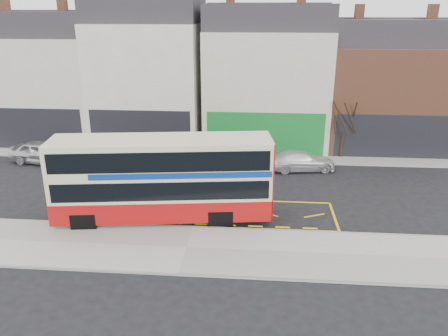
# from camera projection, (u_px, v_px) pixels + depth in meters

# --- Properties ---
(ground) EXTENTS (120.00, 120.00, 0.00)m
(ground) POSITION_uv_depth(u_px,v_px,m) (194.00, 226.00, 21.34)
(ground) COLOR black
(ground) RESTS_ON ground
(pavement) EXTENTS (40.00, 4.00, 0.15)m
(pavement) POSITION_uv_depth(u_px,v_px,m) (186.00, 249.00, 19.16)
(pavement) COLOR #A7A49F
(pavement) RESTS_ON ground
(kerb) EXTENTS (40.00, 0.15, 0.15)m
(kerb) POSITION_uv_depth(u_px,v_px,m) (193.00, 228.00, 20.96)
(kerb) COLOR gray
(kerb) RESTS_ON ground
(far_pavement) EXTENTS (50.00, 3.00, 0.15)m
(far_pavement) POSITION_uv_depth(u_px,v_px,m) (216.00, 154.00, 31.61)
(far_pavement) COLOR #A7A49F
(far_pavement) RESTS_ON ground
(road_markings) EXTENTS (14.00, 3.40, 0.01)m
(road_markings) POSITION_uv_depth(u_px,v_px,m) (198.00, 211.00, 22.83)
(road_markings) COLOR yellow
(road_markings) RESTS_ON ground
(terrace_far_left) EXTENTS (8.00, 8.01, 10.80)m
(terrace_far_left) POSITION_uv_depth(u_px,v_px,m) (52.00, 78.00, 34.74)
(terrace_far_left) COLOR beige
(terrace_far_left) RESTS_ON ground
(terrace_left) EXTENTS (8.00, 8.01, 11.80)m
(terrace_left) POSITION_uv_depth(u_px,v_px,m) (150.00, 72.00, 33.96)
(terrace_left) COLOR beige
(terrace_left) RESTS_ON ground
(terrace_green_shop) EXTENTS (9.00, 8.01, 11.30)m
(terrace_green_shop) POSITION_uv_depth(u_px,v_px,m) (266.00, 77.00, 33.36)
(terrace_green_shop) COLOR beige
(terrace_green_shop) RESTS_ON ground
(terrace_right) EXTENTS (9.00, 8.01, 10.30)m
(terrace_right) POSITION_uv_depth(u_px,v_px,m) (386.00, 85.00, 32.85)
(terrace_right) COLOR brown
(terrace_right) RESTS_ON ground
(double_decker_bus) EXTENTS (10.80, 3.79, 4.22)m
(double_decker_bus) POSITION_uv_depth(u_px,v_px,m) (163.00, 178.00, 21.26)
(double_decker_bus) COLOR beige
(double_decker_bus) RESTS_ON ground
(bus_stop_post) EXTENTS (0.69, 0.14, 2.74)m
(bus_stop_post) POSITION_uv_depth(u_px,v_px,m) (69.00, 191.00, 20.81)
(bus_stop_post) COLOR black
(bus_stop_post) RESTS_ON pavement
(car_silver) EXTENTS (4.75, 2.56, 1.53)m
(car_silver) POSITION_uv_depth(u_px,v_px,m) (42.00, 152.00, 29.76)
(car_silver) COLOR silver
(car_silver) RESTS_ON ground
(car_grey) EXTENTS (4.39, 2.24, 1.38)m
(car_grey) POSITION_uv_depth(u_px,v_px,m) (196.00, 153.00, 29.93)
(car_grey) COLOR #373A3D
(car_grey) RESTS_ON ground
(car_white) EXTENTS (4.61, 2.45, 1.27)m
(car_white) POSITION_uv_depth(u_px,v_px,m) (302.00, 161.00, 28.54)
(car_white) COLOR silver
(car_white) RESTS_ON ground
(street_tree_right) EXTENTS (2.46, 2.46, 5.32)m
(street_tree_right) POSITION_uv_depth(u_px,v_px,m) (345.00, 108.00, 29.73)
(street_tree_right) COLOR black
(street_tree_right) RESTS_ON ground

